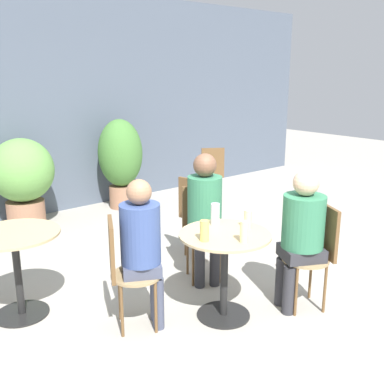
# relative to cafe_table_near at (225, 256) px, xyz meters

# --- Properties ---
(ground_plane) EXTENTS (20.00, 20.00, 0.00)m
(ground_plane) POSITION_rel_cafe_table_near_xyz_m (0.16, -0.06, -0.52)
(ground_plane) COLOR #9E998E
(storefront_wall) EXTENTS (10.00, 0.06, 3.00)m
(storefront_wall) POSITION_rel_cafe_table_near_xyz_m (0.16, 3.58, 0.98)
(storefront_wall) COLOR #4C5666
(storefront_wall) RESTS_ON ground_plane
(cafe_table_near) EXTENTS (0.72, 0.72, 0.71)m
(cafe_table_near) POSITION_rel_cafe_table_near_xyz_m (0.00, 0.00, 0.00)
(cafe_table_near) COLOR black
(cafe_table_near) RESTS_ON ground_plane
(cafe_table_far) EXTENTS (0.71, 0.71, 0.71)m
(cafe_table_far) POSITION_rel_cafe_table_near_xyz_m (-1.26, 1.07, -0.00)
(cafe_table_far) COLOR black
(cafe_table_far) RESTS_ON ground_plane
(bistro_chair_0) EXTENTS (0.44, 0.43, 0.87)m
(bistro_chair_0) POSITION_rel_cafe_table_near_xyz_m (0.70, -0.36, 0.00)
(bistro_chair_0) COLOR #997F56
(bistro_chair_0) RESTS_ON ground_plane
(bistro_chair_1) EXTENTS (0.43, 0.44, 0.87)m
(bistro_chair_1) POSITION_rel_cafe_table_near_xyz_m (0.36, 0.70, 0.00)
(bistro_chair_1) COLOR #997F56
(bistro_chair_1) RESTS_ON ground_plane
(bistro_chair_2) EXTENTS (0.44, 0.43, 0.87)m
(bistro_chair_2) POSITION_rel_cafe_table_near_xyz_m (-0.70, 0.36, 0.00)
(bistro_chair_2) COLOR #997F56
(bistro_chair_2) RESTS_ON ground_plane
(bistro_chair_4) EXTENTS (0.41, 0.39, 0.87)m
(bistro_chair_4) POSITION_rel_cafe_table_near_xyz_m (0.60, 1.05, 0.00)
(bistro_chair_4) COLOR #997F56
(bistro_chair_4) RESTS_ON ground_plane
(bistro_chair_5) EXTENTS (0.43, 0.44, 0.87)m
(bistro_chair_5) POSITION_rel_cafe_table_near_xyz_m (2.01, 2.37, 0.00)
(bistro_chair_5) COLOR #997F56
(bistro_chair_5) RESTS_ON ground_plane
(seated_person_0) EXTENTS (0.42, 0.40, 1.18)m
(seated_person_0) POSITION_rel_cafe_table_near_xyz_m (0.57, -0.29, 0.18)
(seated_person_0) COLOR #2D2D33
(seated_person_0) RESTS_ON ground_plane
(seated_person_1) EXTENTS (0.37, 0.39, 1.22)m
(seated_person_1) POSITION_rel_cafe_table_near_xyz_m (0.29, 0.57, 0.21)
(seated_person_1) COLOR #2D2D33
(seated_person_1) RESTS_ON ground_plane
(seated_person_2) EXTENTS (0.37, 0.36, 1.17)m
(seated_person_2) POSITION_rel_cafe_table_near_xyz_m (-0.57, 0.29, 0.18)
(seated_person_2) COLOR #42475B
(seated_person_2) RESTS_ON ground_plane
(beer_glass_0) EXTENTS (0.07, 0.07, 0.16)m
(beer_glass_0) POSITION_rel_cafe_table_near_xyz_m (-0.22, -0.01, 0.27)
(beer_glass_0) COLOR #DBC65B
(beer_glass_0) RESTS_ON cafe_table_near
(beer_glass_1) EXTENTS (0.06, 0.06, 0.16)m
(beer_glass_1) POSITION_rel_cafe_table_near_xyz_m (-0.02, -0.22, 0.27)
(beer_glass_1) COLOR beige
(beer_glass_1) RESTS_ON cafe_table_near
(beer_glass_2) EXTENTS (0.06, 0.06, 0.15)m
(beer_glass_2) POSITION_rel_cafe_table_near_xyz_m (0.22, -0.03, 0.26)
(beer_glass_2) COLOR beige
(beer_glass_2) RESTS_ON cafe_table_near
(beer_glass_3) EXTENTS (0.07, 0.07, 0.18)m
(beer_glass_3) POSITION_rel_cafe_table_near_xyz_m (0.09, 0.21, 0.28)
(beer_glass_3) COLOR silver
(beer_glass_3) RESTS_ON cafe_table_near
(potted_plant_0) EXTENTS (0.78, 0.78, 1.14)m
(potted_plant_0) POSITION_rel_cafe_table_near_xyz_m (-0.44, 3.16, 0.14)
(potted_plant_0) COLOR #93664C
(potted_plant_0) RESTS_ON ground_plane
(potted_plant_1) EXTENTS (0.63, 0.63, 1.28)m
(potted_plant_1) POSITION_rel_cafe_table_near_xyz_m (0.96, 3.16, 0.21)
(potted_plant_1) COLOR #93664C
(potted_plant_1) RESTS_ON ground_plane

